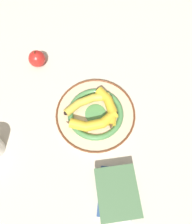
% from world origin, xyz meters
% --- Properties ---
extents(ground_plane, '(2.80, 2.80, 0.00)m').
position_xyz_m(ground_plane, '(0.00, 0.00, 0.00)').
color(ground_plane, beige).
extents(decorative_bowl, '(0.33, 0.33, 0.04)m').
position_xyz_m(decorative_bowl, '(0.00, 0.00, 0.02)').
color(decorative_bowl, beige).
rests_on(decorative_bowl, ground_plane).
extents(banana_a, '(0.15, 0.18, 0.04)m').
position_xyz_m(banana_a, '(0.03, -0.05, 0.06)').
color(banana_a, gold).
rests_on(banana_a, decorative_bowl).
extents(banana_b, '(0.17, 0.12, 0.04)m').
position_xyz_m(banana_b, '(0.03, 0.05, 0.06)').
color(banana_b, gold).
rests_on(banana_b, decorative_bowl).
extents(banana_c, '(0.12, 0.20, 0.03)m').
position_xyz_m(banana_c, '(-0.05, 0.01, 0.05)').
color(banana_c, gold).
rests_on(banana_c, decorative_bowl).
extents(book_stack, '(0.23, 0.23, 0.05)m').
position_xyz_m(book_stack, '(0.26, -0.18, 0.03)').
color(book_stack, '#2D4C84').
rests_on(book_stack, ground_plane).
extents(apple, '(0.08, 0.08, 0.09)m').
position_xyz_m(apple, '(-0.37, 0.03, 0.04)').
color(apple, red).
rests_on(apple, ground_plane).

